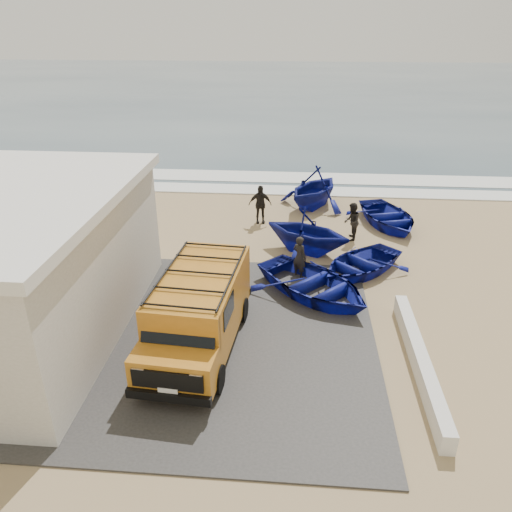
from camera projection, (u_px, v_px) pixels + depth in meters
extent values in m
plane|color=tan|center=(246.00, 304.00, 16.57)|extent=(160.00, 160.00, 0.00)
cube|color=#3C3937|center=(173.00, 334.00, 14.91)|extent=(12.00, 10.00, 0.05)
cube|color=#385166|center=(288.00, 88.00, 66.86)|extent=(180.00, 88.00, 0.01)
cube|color=white|center=(268.00, 190.00, 27.33)|extent=(180.00, 1.60, 0.06)
cube|color=white|center=(271.00, 177.00, 29.58)|extent=(180.00, 2.20, 0.04)
cube|color=black|center=(128.00, 234.00, 15.26)|extent=(0.08, 0.70, 0.90)
cube|color=silver|center=(420.00, 360.00, 13.38)|extent=(0.35, 6.00, 0.55)
cube|color=#C5791D|center=(202.00, 302.00, 14.21)|extent=(2.39, 4.36, 1.78)
cube|color=#C5791D|center=(174.00, 370.00, 12.09)|extent=(2.12, 1.13, 0.97)
cube|color=black|center=(178.00, 329.00, 12.16)|extent=(1.91, 0.52, 0.77)
cube|color=black|center=(167.00, 380.00, 11.59)|extent=(1.74, 0.23, 0.49)
cube|color=black|center=(168.00, 397.00, 11.76)|extent=(2.09, 0.32, 0.24)
cube|color=black|center=(199.00, 272.00, 13.74)|extent=(2.26, 4.03, 0.06)
cylinder|color=black|center=(145.00, 371.00, 12.82)|extent=(0.30, 0.77, 0.75)
cylinder|color=black|center=(183.00, 304.00, 15.79)|extent=(0.30, 0.77, 0.75)
cylinder|color=black|center=(218.00, 379.00, 12.54)|extent=(0.30, 0.77, 0.75)
cylinder|color=black|center=(243.00, 310.00, 15.51)|extent=(0.30, 0.77, 0.75)
imported|color=navy|center=(314.00, 284.00, 16.83)|extent=(5.40, 5.38, 0.92)
imported|color=navy|center=(360.00, 263.00, 18.43)|extent=(4.51, 4.53, 0.77)
imported|color=navy|center=(307.00, 231.00, 19.79)|extent=(4.52, 4.30, 1.86)
imported|color=navy|center=(388.00, 217.00, 22.60)|extent=(4.01, 4.81, 0.86)
imported|color=navy|center=(314.00, 187.00, 24.56)|extent=(4.85, 5.04, 2.04)
imported|color=black|center=(299.00, 257.00, 17.93)|extent=(0.69, 0.67, 1.60)
imported|color=black|center=(352.00, 222.00, 20.98)|extent=(0.71, 0.86, 1.63)
imported|color=black|center=(260.00, 204.00, 22.71)|extent=(1.10, 0.60, 1.78)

